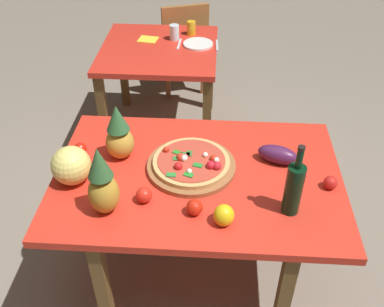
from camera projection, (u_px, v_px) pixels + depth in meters
ground_plane at (197, 269)px, 2.55m from camera, size 10.00×10.00×0.00m
display_table at (198, 186)px, 2.14m from camera, size 1.37×0.93×0.74m
background_table at (160, 62)px, 3.27m from camera, size 0.85×0.85×0.74m
dining_chair at (183, 43)px, 3.86m from camera, size 0.51×0.51×0.85m
pizza_board at (191, 166)px, 2.12m from camera, size 0.43×0.43×0.02m
pizza at (192, 162)px, 2.10m from camera, size 0.37×0.37×0.06m
wine_bottle at (294, 188)px, 1.82m from camera, size 0.08×0.08×0.35m
pineapple_left at (119, 135)px, 2.12m from camera, size 0.14×0.14×0.30m
pineapple_right at (102, 184)px, 1.81m from camera, size 0.13×0.13×0.34m
melon at (71, 165)px, 2.00m from camera, size 0.18×0.18×0.18m
bell_pepper at (224, 215)px, 1.82m from camera, size 0.09×0.09×0.10m
eggplant at (278, 155)px, 2.13m from camera, size 0.22×0.15×0.09m
tomato_by_bottle at (330, 182)px, 1.99m from camera, size 0.06×0.06×0.06m
tomato_near_board at (144, 195)px, 1.92m from camera, size 0.07×0.07×0.07m
tomato_at_corner at (195, 207)px, 1.86m from camera, size 0.07×0.07×0.07m
tomato_beside_pepper at (80, 149)px, 2.19m from camera, size 0.06×0.06×0.06m
drinking_glass_juice at (191, 28)px, 3.35m from camera, size 0.07×0.07×0.10m
drinking_glass_water at (174, 32)px, 3.27m from camera, size 0.07×0.07×0.11m
dinner_plate at (198, 44)px, 3.22m from camera, size 0.22×0.22×0.02m
fork_utensil at (179, 44)px, 3.23m from camera, size 0.02×0.18×0.01m
knife_utensil at (217, 45)px, 3.22m from camera, size 0.02×0.18×0.01m
napkin_folded at (148, 39)px, 3.30m from camera, size 0.16×0.14×0.01m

